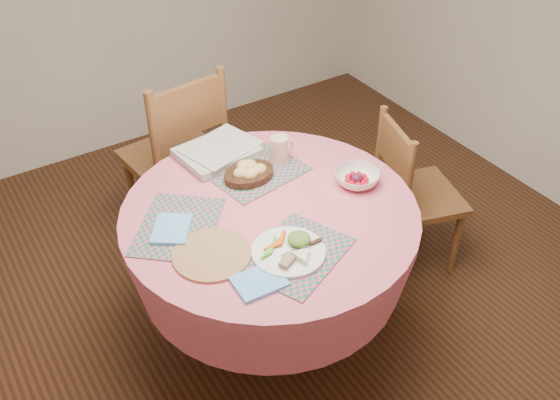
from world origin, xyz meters
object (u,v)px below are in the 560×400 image
Objects in this scene: latte_mug at (280,149)px; fruit_bowl at (357,178)px; dining_table at (270,245)px; chair_right at (412,191)px; bread_bowl at (249,172)px; chair_back at (179,154)px; dinner_plate at (291,250)px; wicker_trivet at (212,255)px.

fruit_bowl is (0.19, -0.33, -0.04)m from latte_mug.
chair_right reaches higher than dining_table.
fruit_bowl is at bearing 118.45° from chair_right.
latte_mug is (0.19, 0.04, 0.03)m from bread_bowl.
bread_bowl is 1.01× the size of fruit_bowl.
fruit_bowl is at bearing -60.13° from latte_mug.
fruit_bowl is at bearing 109.15° from chair_back.
bread_bowl is 0.19m from latte_mug.
dinner_plate is at bearing -102.75° from bread_bowl.
dinner_plate is at bearing 125.02° from chair_right.
chair_right is at bearing -12.37° from bread_bowl.
chair_right is (0.88, 0.05, -0.10)m from dining_table.
wicker_trivet is at bearing -144.60° from latte_mug.
latte_mug reaches higher than bread_bowl.
fruit_bowl is (0.38, -0.28, -0.01)m from bread_bowl.
latte_mug is (0.25, -0.60, 0.28)m from chair_back.
chair_back is 1.07m from wicker_trivet.
chair_right reaches higher than wicker_trivet.
bread_bowl is at bearing 142.88° from fruit_bowl.
latte_mug is (0.23, 0.28, 0.26)m from dining_table.
bread_bowl is at bearing 77.25° from dinner_plate.
chair_back is at bearing 72.62° from wicker_trivet.
latte_mug is at bearing 50.82° from dining_table.
chair_right is 1.05m from dinner_plate.
chair_right is 0.92m from bread_bowl.
latte_mug is (-0.65, 0.23, 0.36)m from chair_right.
wicker_trivet is 1.06× the size of dinner_plate.
wicker_trivet is 0.51m from bread_bowl.
dinner_plate is at bearing -31.22° from wicker_trivet.
chair_right is 3.09× the size of dinner_plate.
bread_bowl is (0.04, 0.24, 0.23)m from dining_table.
latte_mug is at bearing 106.33° from chair_back.
dinner_plate is at bearing -155.42° from fruit_bowl.
bread_bowl reaches higher than dining_table.
dining_table is 0.40m from wicker_trivet.
chair_right is 1.26m from wicker_trivet.
bread_bowl is at bearing 80.61° from dining_table.
dining_table is at bearing 109.62° from chair_right.
dining_table is at bearing 173.38° from fruit_bowl.
chair_back reaches higher than dinner_plate.
chair_back is 0.69m from bread_bowl.
chair_right is at bearing 12.25° from fruit_bowl.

